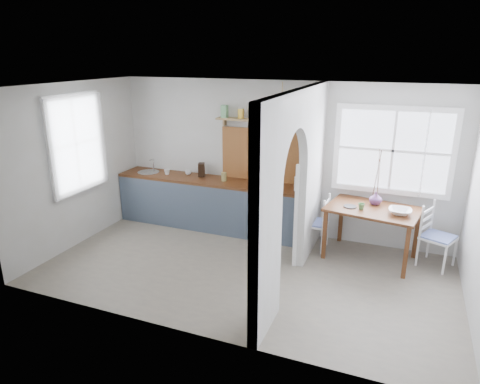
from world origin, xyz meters
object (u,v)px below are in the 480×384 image
at_px(vase, 376,198).
at_px(chair_left, 314,222).
at_px(chair_right, 438,237).
at_px(dining_table, 371,233).
at_px(kettle, 299,182).

bearing_deg(vase, chair_left, -170.99).
bearing_deg(chair_left, chair_right, 92.80).
xyz_separation_m(dining_table, vase, (0.01, 0.18, 0.51)).
xyz_separation_m(dining_table, chair_left, (-0.88, 0.04, 0.04)).
xyz_separation_m(chair_left, kettle, (-0.30, 0.13, 0.59)).
distance_m(kettle, vase, 1.19).
bearing_deg(dining_table, kettle, -178.44).
bearing_deg(chair_left, dining_table, 88.72).
height_order(chair_left, vase, vase).
bearing_deg(chair_right, vase, 108.22).
bearing_deg(kettle, vase, -24.34).
relative_size(dining_table, vase, 6.49).
bearing_deg(dining_table, vase, 96.50).
bearing_deg(kettle, chair_right, -26.93).
relative_size(dining_table, chair_left, 1.46).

